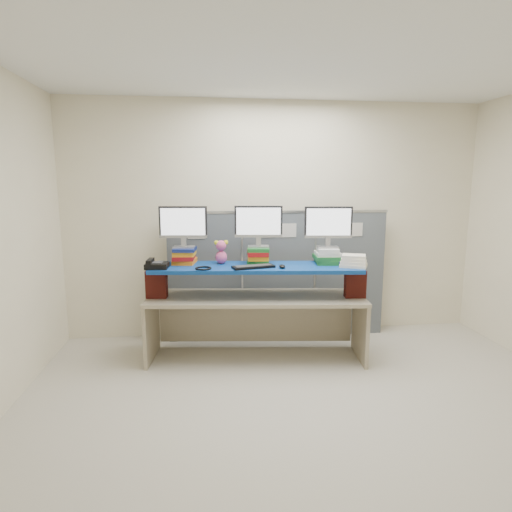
{
  "coord_description": "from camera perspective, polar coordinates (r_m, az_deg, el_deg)",
  "views": [
    {
      "loc": [
        -0.85,
        -3.11,
        1.86
      ],
      "look_at": [
        -0.34,
        1.18,
        1.11
      ],
      "focal_mm": 30.0,
      "sensor_mm": 36.0,
      "label": 1
    }
  ],
  "objects": [
    {
      "name": "plush_toy",
      "position": [
        4.48,
        -4.66,
        0.56
      ],
      "size": [
        0.15,
        0.11,
        0.25
      ],
      "rotation": [
        0.0,
        0.0,
        0.14
      ],
      "color": "#DE548E",
      "rests_on": "blue_board"
    },
    {
      "name": "book_stack_right",
      "position": [
        4.57,
        9.42,
        0.05
      ],
      "size": [
        0.28,
        0.32,
        0.17
      ],
      "color": "#1B6628",
      "rests_on": "blue_board"
    },
    {
      "name": "binder_stack",
      "position": [
        4.43,
        12.89,
        -0.68
      ],
      "size": [
        0.32,
        0.3,
        0.12
      ],
      "rotation": [
        0.0,
        0.0,
        -0.42
      ],
      "color": "white",
      "rests_on": "blue_board"
    },
    {
      "name": "keyboard",
      "position": [
        4.27,
        -0.35,
        -1.44
      ],
      "size": [
        0.44,
        0.24,
        0.03
      ],
      "rotation": [
        0.0,
        0.0,
        0.24
      ],
      "color": "black",
      "rests_on": "blue_board"
    },
    {
      "name": "monitor_right",
      "position": [
        4.52,
        9.62,
        4.16
      ],
      "size": [
        0.5,
        0.16,
        0.43
      ],
      "rotation": [
        0.0,
        0.0,
        -0.11
      ],
      "color": "#9A9B9F",
      "rests_on": "book_stack_right"
    },
    {
      "name": "desk_phone",
      "position": [
        4.36,
        -13.18,
        -1.16
      ],
      "size": [
        0.23,
        0.21,
        0.09
      ],
      "rotation": [
        0.0,
        0.0,
        -0.08
      ],
      "color": "black",
      "rests_on": "blue_board"
    },
    {
      "name": "brick_pier_right",
      "position": [
        4.51,
        13.08,
        -3.62
      ],
      "size": [
        0.22,
        0.14,
        0.29
      ],
      "primitive_type": "cube",
      "rotation": [
        0.0,
        0.0,
        -0.11
      ],
      "color": "maroon",
      "rests_on": "desk"
    },
    {
      "name": "headset",
      "position": [
        4.25,
        -7.04,
        -1.63
      ],
      "size": [
        0.2,
        0.2,
        0.02
      ],
      "primitive_type": "torus",
      "rotation": [
        0.0,
        0.0,
        0.23
      ],
      "color": "black",
      "rests_on": "blue_board"
    },
    {
      "name": "desk",
      "position": [
        4.51,
        0.0,
        -7.05
      ],
      "size": [
        2.3,
        0.9,
        0.68
      ],
      "rotation": [
        0.0,
        0.0,
        -0.11
      ],
      "color": "tan",
      "rests_on": "ground"
    },
    {
      "name": "mouse",
      "position": [
        4.28,
        3.52,
        -1.38
      ],
      "size": [
        0.08,
        0.12,
        0.03
      ],
      "primitive_type": "ellipsoid",
      "rotation": [
        0.0,
        0.0,
        -0.18
      ],
      "color": "black",
      "rests_on": "blue_board"
    },
    {
      "name": "cubicle_partition",
      "position": [
        5.08,
        3.02,
        -2.51
      ],
      "size": [
        2.6,
        0.06,
        1.53
      ],
      "color": "#4C535A",
      "rests_on": "ground"
    },
    {
      "name": "room",
      "position": [
        3.25,
        8.45,
        1.68
      ],
      "size": [
        5.0,
        4.0,
        2.8
      ],
      "color": "#F4E9C9",
      "rests_on": "ground"
    },
    {
      "name": "blue_board",
      "position": [
        4.4,
        -0.0,
        -1.53
      ],
      "size": [
        2.18,
        0.77,
        0.04
      ],
      "primitive_type": "cube",
      "rotation": [
        0.0,
        0.0,
        -0.11
      ],
      "color": "navy",
      "rests_on": "brick_pier_left"
    },
    {
      "name": "brick_pier_left",
      "position": [
        4.49,
        -13.11,
        -3.66
      ],
      "size": [
        0.22,
        0.14,
        0.29
      ],
      "primitive_type": "cube",
      "rotation": [
        0.0,
        0.0,
        -0.11
      ],
      "color": "maroon",
      "rests_on": "desk"
    },
    {
      "name": "monitor_left",
      "position": [
        4.51,
        -9.68,
        4.19
      ],
      "size": [
        0.5,
        0.16,
        0.43
      ],
      "rotation": [
        0.0,
        0.0,
        -0.11
      ],
      "color": "#9A9B9F",
      "rests_on": "book_stack_left"
    },
    {
      "name": "book_stack_center",
      "position": [
        4.5,
        0.27,
        0.11
      ],
      "size": [
        0.26,
        0.32,
        0.17
      ],
      "color": "#1B6628",
      "rests_on": "blue_board"
    },
    {
      "name": "monitor_center",
      "position": [
        4.45,
        0.34,
        4.32
      ],
      "size": [
        0.5,
        0.16,
        0.43
      ],
      "rotation": [
        0.0,
        0.0,
        -0.11
      ],
      "color": "#9A9B9F",
      "rests_on": "book_stack_center"
    },
    {
      "name": "book_stack_left",
      "position": [
        4.56,
        -9.51,
        0.06
      ],
      "size": [
        0.26,
        0.32,
        0.17
      ],
      "color": "orange",
      "rests_on": "blue_board"
    }
  ]
}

